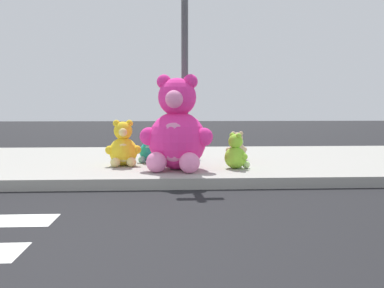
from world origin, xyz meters
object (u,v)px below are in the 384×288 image
object	(u,v)px
plush_tan	(237,149)
plush_teal	(150,149)
plush_yellow	(123,147)
plush_lime	(236,154)
plush_lavender	(191,149)
plush_pink_large	(177,132)
sign_pole	(185,59)
plush_brown	(174,147)

from	to	relation	value
plush_tan	plush_teal	bearing A→B (deg)	-171.61
plush_tan	plush_yellow	bearing A→B (deg)	-162.16
plush_lime	plush_lavender	xyz separation A→B (m)	(-0.62, 1.10, -0.02)
plush_lime	plush_lavender	bearing A→B (deg)	119.35
plush_pink_large	plush_teal	bearing A→B (deg)	117.50
plush_lavender	plush_teal	xyz separation A→B (m)	(-0.72, -0.33, 0.03)
sign_pole	plush_teal	xyz separation A→B (m)	(-0.59, 0.26, -1.47)
plush_yellow	plush_brown	world-z (taller)	plush_yellow
sign_pole	plush_teal	world-z (taller)	sign_pole
plush_lavender	plush_yellow	bearing A→B (deg)	-147.36
plush_pink_large	plush_teal	size ratio (longest dim) A/B	2.48
plush_yellow	plush_lavender	xyz separation A→B (m)	(1.12, 0.72, -0.10)
sign_pole	plush_lime	xyz separation A→B (m)	(0.76, -0.52, -1.48)
plush_pink_large	plush_lime	bearing A→B (deg)	4.62
plush_pink_large	plush_teal	distance (m)	1.02
sign_pole	plush_brown	size ratio (longest dim) A/B	6.67
plush_teal	plush_brown	bearing A→B (deg)	56.76
plush_tan	plush_teal	distance (m)	1.53
plush_pink_large	plush_tan	world-z (taller)	plush_pink_large
sign_pole	plush_lime	distance (m)	1.74
sign_pole	plush_brown	world-z (taller)	sign_pole
plush_lavender	plush_teal	bearing A→B (deg)	-155.75
plush_brown	plush_lavender	xyz separation A→B (m)	(0.31, -0.31, 0.00)
sign_pole	plush_tan	world-z (taller)	sign_pole
plush_pink_large	plush_tan	bearing A→B (deg)	45.04
plush_lavender	plush_tan	world-z (taller)	plush_tan
plush_pink_large	plush_lime	distance (m)	0.97
plush_brown	plush_lime	world-z (taller)	plush_lime
plush_teal	plush_pink_large	bearing A→B (deg)	-62.50
sign_pole	plush_pink_large	size ratio (longest dim) A/B	2.27
plush_teal	plush_tan	bearing A→B (deg)	8.39
sign_pole	plush_lime	world-z (taller)	sign_pole
plush_lavender	plush_teal	world-z (taller)	plush_teal
plush_lime	plush_yellow	bearing A→B (deg)	167.52
plush_yellow	plush_teal	size ratio (longest dim) A/B	1.28
plush_tan	plush_teal	size ratio (longest dim) A/B	0.89
sign_pole	plush_lavender	world-z (taller)	sign_pole
plush_brown	plush_lime	distance (m)	1.69
plush_pink_large	plush_tan	distance (m)	1.56
sign_pole	plush_teal	size ratio (longest dim) A/B	5.62
plush_lime	plush_lavender	world-z (taller)	plush_lime
plush_yellow	plush_lime	bearing A→B (deg)	-12.48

